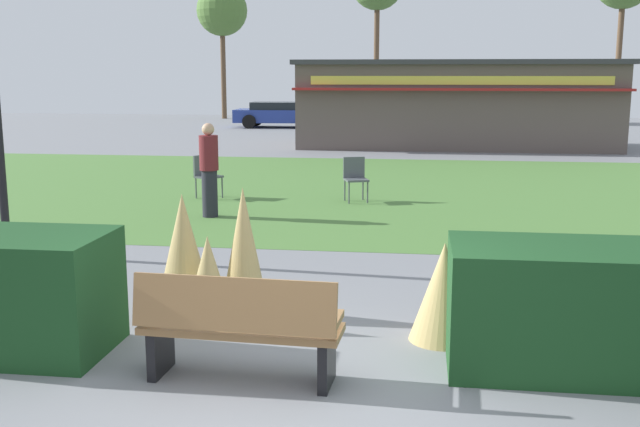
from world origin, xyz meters
name	(u,v)px	position (x,y,z in m)	size (l,w,h in m)	color
ground_plane	(289,400)	(0.00, 0.00, 0.00)	(80.00, 80.00, 0.00)	slate
lawn_patch	(375,189)	(0.00, 11.07, 0.00)	(36.00, 12.00, 0.01)	#4C7A38
park_bench	(239,328)	(-0.47, 0.29, 0.48)	(1.72, 0.61, 0.95)	olive
hedge_left	(6,293)	(-2.79, 0.75, 0.56)	(1.91, 1.10, 1.12)	#19421E
hedge_right	(599,309)	(2.56, 0.98, 0.55)	(2.57, 1.10, 1.10)	#19421E
ornamental_grass_behind_left	(184,253)	(-1.53, 2.14, 0.65)	(0.64, 0.64, 1.29)	tan
ornamental_grass_behind_right	(208,281)	(-1.13, 1.70, 0.47)	(0.54, 0.54, 0.94)	tan
ornamental_grass_behind_center	(244,251)	(-0.85, 2.09, 0.69)	(0.53, 0.53, 1.39)	tan
ornamental_grass_behind_far	(444,292)	(1.25, 1.56, 0.49)	(0.66, 0.66, 0.97)	tan
food_kiosk	(455,103)	(2.16, 21.41, 1.50)	(11.00, 4.57, 2.99)	#594C47
cafe_chair_west	(206,173)	(-3.41, 9.46, 0.53)	(0.60, 0.60, 0.89)	#4C5156
cafe_chair_east	(355,175)	(-0.31, 9.46, 0.53)	(0.56, 0.56, 0.89)	#4C5156
person_strolling	(209,170)	(-2.75, 7.44, 0.86)	(0.34, 0.34, 1.69)	#23232D
parked_car_west_slot	(279,114)	(-5.72, 29.81, 0.64)	(4.27, 2.19, 1.20)	navy
tree_left_bg	(222,11)	(-10.10, 36.26, 5.89)	(2.80, 2.80, 7.35)	brown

